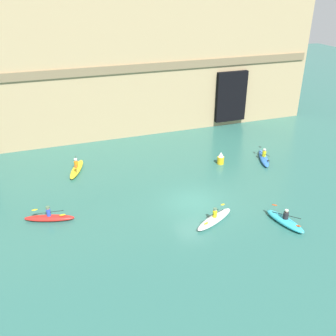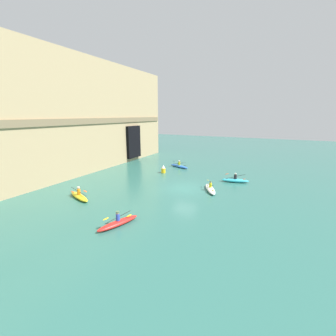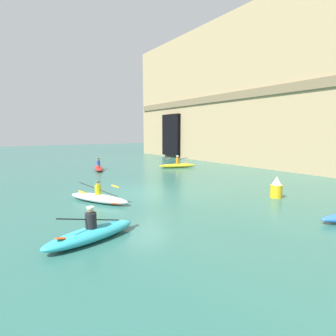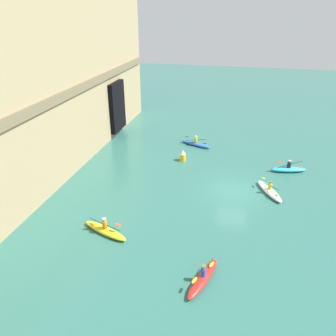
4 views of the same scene
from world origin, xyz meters
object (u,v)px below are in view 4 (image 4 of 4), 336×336
kayak_yellow (105,230)px  kayak_cyan (288,169)px  kayak_white (269,191)px  marker_buoy (183,156)px  kayak_blue (196,144)px  kayak_red (203,278)px

kayak_yellow → kayak_cyan: size_ratio=1.10×
kayak_white → marker_buoy: size_ratio=3.10×
kayak_yellow → kayak_white: size_ratio=1.03×
kayak_blue → kayak_cyan: bearing=-1.5°
kayak_blue → kayak_cyan: size_ratio=1.10×
kayak_red → kayak_yellow: kayak_yellow is taller
kayak_white → kayak_red: bearing=-47.6°
kayak_yellow → kayak_white: (7.70, -10.55, -0.01)m
kayak_white → kayak_cyan: 4.62m
kayak_yellow → marker_buoy: kayak_yellow is taller
kayak_yellow → kayak_cyan: kayak_yellow is taller
kayak_white → marker_buoy: 8.94m
kayak_blue → kayak_red: bearing=-56.9°
kayak_white → marker_buoy: marker_buoy is taller
kayak_red → kayak_cyan: same height
kayak_blue → kayak_red: 18.98m
kayak_white → marker_buoy: bearing=-146.6°
kayak_white → kayak_blue: bearing=-166.7°
kayak_yellow → kayak_cyan: bearing=65.1°
kayak_red → kayak_yellow: 7.23m
kayak_cyan → marker_buoy: (0.10, 9.58, 0.26)m
kayak_blue → kayak_white: kayak_blue is taller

